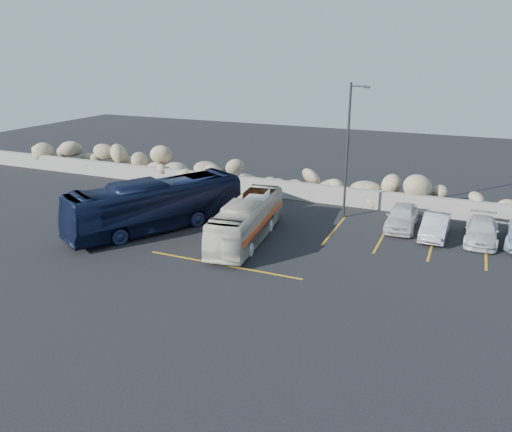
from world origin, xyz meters
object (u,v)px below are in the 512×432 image
at_px(tour_coach, 156,205).
at_px(car_c, 482,231).
at_px(lamppost, 348,148).
at_px(car_b, 435,226).
at_px(car_a, 402,217).
at_px(vintage_bus, 247,220).

height_order(tour_coach, car_c, tour_coach).
relative_size(tour_coach, car_c, 2.55).
bearing_deg(lamppost, car_b, -14.10).
height_order(lamppost, car_b, lamppost).
height_order(lamppost, car_a, lamppost).
relative_size(car_a, car_c, 0.99).
height_order(lamppost, vintage_bus, lamppost).
distance_m(vintage_bus, car_b, 10.24).
relative_size(car_b, car_c, 0.94).
bearing_deg(vintage_bus, car_c, 15.99).
relative_size(tour_coach, car_b, 2.72).
height_order(vintage_bus, tour_coach, tour_coach).
bearing_deg(car_b, car_a, 160.66).
bearing_deg(vintage_bus, car_b, 19.36).
xyz_separation_m(vintage_bus, car_a, (7.33, 5.19, -0.44)).
bearing_deg(vintage_bus, lamppost, 49.76).
distance_m(car_b, car_c, 2.35).
bearing_deg(tour_coach, car_c, 45.94).
xyz_separation_m(lamppost, car_b, (5.33, -1.34, -3.67)).
bearing_deg(tour_coach, lamppost, 62.79).
relative_size(lamppost, vintage_bus, 1.00).
bearing_deg(car_c, vintage_bus, -156.33).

